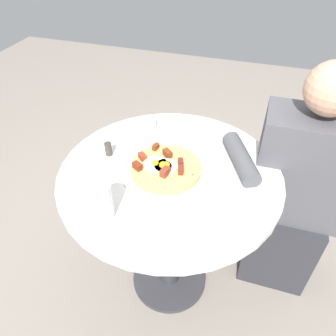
{
  "coord_description": "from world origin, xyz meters",
  "views": [
    {
      "loc": [
        -0.26,
        0.87,
        1.54
      ],
      "look_at": [
        0.01,
        0.01,
        0.77
      ],
      "focal_mm": 34.38,
      "sensor_mm": 36.0,
      "label": 1
    }
  ],
  "objects": [
    {
      "name": "breakfast_pizza",
      "position": [
        0.01,
        0.01,
        0.77
      ],
      "size": [
        0.26,
        0.26,
        0.05
      ],
      "color": "tan",
      "rests_on": "pizza_plate"
    },
    {
      "name": "bread_plate",
      "position": [
        -0.1,
        -0.28,
        0.75
      ],
      "size": [
        0.16,
        0.16,
        0.01
      ],
      "primitive_type": "cylinder",
      "color": "white",
      "rests_on": "dining_table"
    },
    {
      "name": "salt_shaker",
      "position": [
        0.16,
        -0.26,
        0.77
      ],
      "size": [
        0.03,
        0.03,
        0.05
      ],
      "primitive_type": "cylinder",
      "color": "white",
      "rests_on": "dining_table"
    },
    {
      "name": "person_seated",
      "position": [
        -0.49,
        -0.24,
        0.51
      ],
      "size": [
        0.53,
        0.39,
        1.14
      ],
      "color": "#2D2D33",
      "rests_on": "ground_plane"
    },
    {
      "name": "fork",
      "position": [
        0.28,
        0.14,
        0.75
      ],
      "size": [
        0.04,
        0.18,
        0.0
      ],
      "primitive_type": "cube",
      "rotation": [
        0.0,
        0.0,
        1.75
      ],
      "color": "silver",
      "rests_on": "napkin"
    },
    {
      "name": "dining_table",
      "position": [
        0.0,
        0.0,
        0.57
      ],
      "size": [
        0.84,
        0.84,
        0.75
      ],
      "color": "silver",
      "rests_on": "ground_plane"
    },
    {
      "name": "napkin",
      "position": [
        0.26,
        0.14,
        0.75
      ],
      "size": [
        0.17,
        0.19,
        0.0
      ],
      "primitive_type": "cube",
      "rotation": [
        0.0,
        0.0,
        1.75
      ],
      "color": "white",
      "rests_on": "dining_table"
    },
    {
      "name": "knife",
      "position": [
        0.24,
        0.13,
        0.75
      ],
      "size": [
        0.04,
        0.18,
        0.0
      ],
      "primitive_type": "cube",
      "rotation": [
        0.0,
        0.0,
        1.75
      ],
      "color": "silver",
      "rests_on": "napkin"
    },
    {
      "name": "water_glass",
      "position": [
        0.14,
        0.27,
        0.81
      ],
      "size": [
        0.07,
        0.07,
        0.13
      ],
      "primitive_type": "cylinder",
      "color": "silver",
      "rests_on": "dining_table"
    },
    {
      "name": "pepper_shaker",
      "position": [
        0.26,
        -0.03,
        0.77
      ],
      "size": [
        0.03,
        0.03,
        0.06
      ],
      "primitive_type": "cylinder",
      "color": "#3F3833",
      "rests_on": "dining_table"
    },
    {
      "name": "ground_plane",
      "position": [
        0.0,
        0.0,
        0.0
      ],
      "size": [
        6.0,
        6.0,
        0.0
      ],
      "primitive_type": "plane",
      "color": "gray"
    },
    {
      "name": "pizza_plate",
      "position": [
        0.01,
        0.01,
        0.75
      ],
      "size": [
        0.33,
        0.33,
        0.01
      ],
      "primitive_type": "cylinder",
      "color": "white",
      "rests_on": "dining_table"
    }
  ]
}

